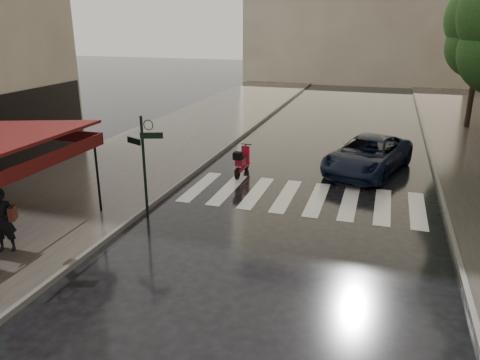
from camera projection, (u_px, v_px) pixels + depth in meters
The scene contains 8 objects.
ground at pixel (133, 271), 11.15m from camera, with size 120.00×120.00×0.00m, color black.
sidewalk_near at pixel (174, 139), 23.23m from camera, with size 6.00×60.00×0.12m, color #38332D.
curb_near at pixel (233, 143), 22.37m from camera, with size 0.12×60.00×0.16m, color #595651.
curb_far at pixel (431, 159), 19.85m from camera, with size 0.12×60.00×0.16m, color #595651.
crosswalk at pixel (302, 197), 15.72m from camera, with size 7.85×3.20×0.01m.
signpost at pixel (144, 159), 13.60m from camera, with size 1.17×0.29×3.10m.
scooter at pixel (242, 162), 17.85m from camera, with size 0.44×1.65×1.09m.
parked_car at pixel (368, 155), 18.15m from camera, with size 2.30×5.00×1.39m, color black.
Camera 1 is at (5.38, -8.63, 5.67)m, focal length 35.00 mm.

